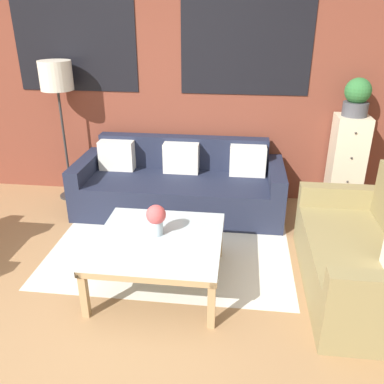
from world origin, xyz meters
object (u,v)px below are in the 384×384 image
at_px(coffee_table, 159,245).
at_px(floor_lamp, 57,82).
at_px(couch_dark, 180,186).
at_px(settee_vintage, 365,258).
at_px(flower_vase, 156,218).
at_px(drawer_cabinet, 346,164).
at_px(potted_plant, 357,97).

bearing_deg(coffee_table, floor_lamp, 131.90).
xyz_separation_m(couch_dark, coffee_table, (0.04, -1.41, 0.09)).
height_order(settee_vintage, coffee_table, settee_vintage).
height_order(settee_vintage, flower_vase, settee_vintage).
relative_size(couch_dark, drawer_cabinet, 2.10).
bearing_deg(couch_dark, drawer_cabinet, 7.25).
xyz_separation_m(floor_lamp, flower_vase, (1.40, -1.52, -0.81)).
bearing_deg(couch_dark, potted_plant, 7.25).
distance_m(drawer_cabinet, flower_vase, 2.41).
distance_m(coffee_table, potted_plant, 2.60).
bearing_deg(drawer_cabinet, flower_vase, -139.39).
distance_m(settee_vintage, potted_plant, 1.83).
distance_m(couch_dark, coffee_table, 1.41).
bearing_deg(coffee_table, settee_vintage, 3.59).
bearing_deg(settee_vintage, potted_plant, 84.63).
distance_m(coffee_table, floor_lamp, 2.37).
height_order(settee_vintage, potted_plant, potted_plant).
height_order(couch_dark, coffee_table, couch_dark).
bearing_deg(couch_dark, coffee_table, -88.34).
relative_size(settee_vintage, flower_vase, 5.94).
height_order(floor_lamp, flower_vase, floor_lamp).
bearing_deg(flower_vase, couch_dark, 90.57).
xyz_separation_m(floor_lamp, drawer_cabinet, (3.23, 0.05, -0.84)).
xyz_separation_m(settee_vintage, floor_lamp, (-3.08, 1.49, 1.08)).
bearing_deg(drawer_cabinet, couch_dark, -172.75).
distance_m(floor_lamp, flower_vase, 2.22).
xyz_separation_m(potted_plant, flower_vase, (-1.83, -1.57, -0.71)).
height_order(couch_dark, drawer_cabinet, drawer_cabinet).
relative_size(coffee_table, drawer_cabinet, 0.93).
xyz_separation_m(coffee_table, flower_vase, (-0.03, 0.07, 0.21)).
relative_size(couch_dark, flower_vase, 8.80).
xyz_separation_m(coffee_table, drawer_cabinet, (1.80, 1.64, 0.17)).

